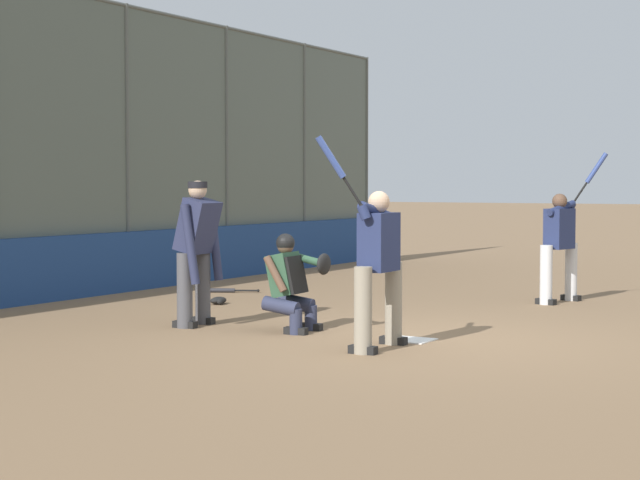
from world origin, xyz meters
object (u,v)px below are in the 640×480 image
(umpire_home, at_px, (197,248))
(spare_bat_near_backstop, at_px, (223,290))
(batter_on_deck, at_px, (560,243))
(fielding_glove_on_dirt, at_px, (219,301))
(batter_at_plate, at_px, (378,263))
(catcher_behind_plate, at_px, (292,281))

(umpire_home, height_order, spare_bat_near_backstop, umpire_home)
(batter_on_deck, distance_m, spare_bat_near_backstop, 5.09)
(batter_on_deck, bearing_deg, umpire_home, 160.04)
(umpire_home, bearing_deg, fielding_glove_on_dirt, -155.56)
(umpire_home, bearing_deg, spare_bat_near_backstop, -154.01)
(batter_at_plate, height_order, spare_bat_near_backstop, batter_at_plate)
(batter_on_deck, relative_size, spare_bat_near_backstop, 2.62)
(batter_at_plate, distance_m, spare_bat_near_backstop, 6.02)
(catcher_behind_plate, height_order, fielding_glove_on_dirt, catcher_behind_plate)
(batter_at_plate, relative_size, batter_on_deck, 1.01)
(umpire_home, xyz_separation_m, batter_on_deck, (-4.55, 2.90, -0.08))
(umpire_home, bearing_deg, batter_at_plate, 74.44)
(batter_at_plate, bearing_deg, fielding_glove_on_dirt, -125.10)
(umpire_home, xyz_separation_m, spare_bat_near_backstop, (-3.32, -1.97, -0.88))
(batter_at_plate, relative_size, catcher_behind_plate, 1.93)
(fielding_glove_on_dirt, bearing_deg, batter_at_plate, 56.31)
(umpire_home, height_order, fielding_glove_on_dirt, umpire_home)
(catcher_behind_plate, relative_size, spare_bat_near_backstop, 1.37)
(catcher_behind_plate, xyz_separation_m, spare_bat_near_backstop, (-3.16, -3.17, -0.54))
(catcher_behind_plate, relative_size, batter_on_deck, 0.52)
(fielding_glove_on_dirt, bearing_deg, batter_on_deck, 122.67)
(batter_at_plate, xyz_separation_m, spare_bat_near_backstop, (-3.82, -4.58, -0.83))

